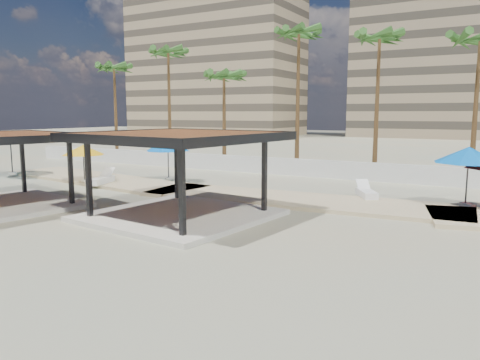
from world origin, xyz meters
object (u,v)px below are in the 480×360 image
object	(u,v)px
umbrella_a	(10,137)
lounger_c	(366,193)
pavilion_central	(179,167)
lounger_a	(101,180)

from	to	relation	value
umbrella_a	lounger_c	xyz separation A→B (m)	(23.39, 3.44, -2.34)
pavilion_central	lounger_c	bearing A→B (deg)	60.43
lounger_c	umbrella_a	bearing A→B (deg)	67.74
umbrella_a	pavilion_central	bearing A→B (deg)	-14.22
pavilion_central	lounger_a	xyz separation A→B (m)	(-9.29, 4.53, -1.75)
umbrella_a	lounger_c	world-z (taller)	umbrella_a
pavilion_central	lounger_a	world-z (taller)	pavilion_central
lounger_c	pavilion_central	bearing A→B (deg)	113.63
pavilion_central	umbrella_a	distance (m)	18.26
umbrella_a	lounger_a	bearing A→B (deg)	0.34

